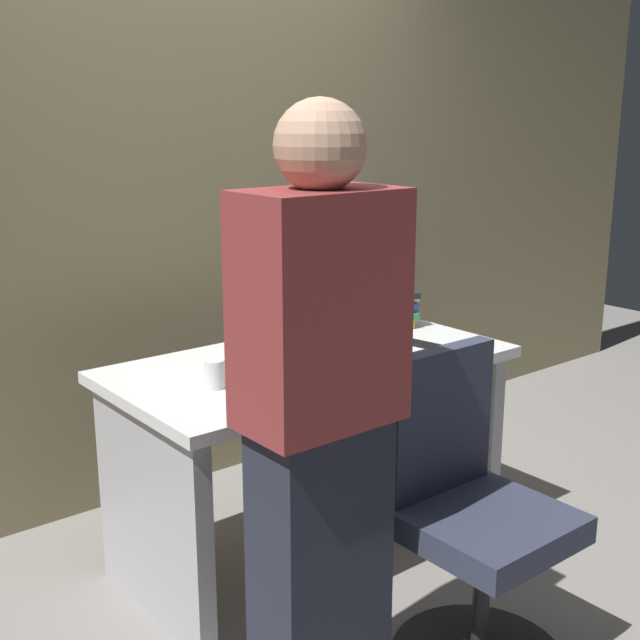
{
  "coord_description": "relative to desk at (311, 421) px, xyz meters",
  "views": [
    {
      "loc": [
        -1.72,
        -2.19,
        1.6
      ],
      "look_at": [
        0.0,
        -0.05,
        0.91
      ],
      "focal_mm": 46.07,
      "sensor_mm": 36.0,
      "label": 1
    }
  ],
  "objects": [
    {
      "name": "office_chair",
      "position": [
        -0.02,
        -0.77,
        -0.09
      ],
      "size": [
        0.52,
        0.52,
        0.94
      ],
      "color": "black",
      "rests_on": "ground"
    },
    {
      "name": "cell_phone",
      "position": [
        0.43,
        -0.13,
        0.24
      ],
      "size": [
        0.09,
        0.15,
        0.01
      ],
      "primitive_type": "cube",
      "rotation": [
        0.0,
        0.0,
        0.17
      ],
      "color": "black",
      "rests_on": "desk"
    },
    {
      "name": "keyboard",
      "position": [
        -0.02,
        -0.09,
        0.25
      ],
      "size": [
        0.44,
        0.15,
        0.02
      ],
      "primitive_type": "cube",
      "rotation": [
        0.0,
        0.0,
        0.05
      ],
      "color": "#262626",
      "rests_on": "desk"
    },
    {
      "name": "person_at_desk",
      "position": [
        -0.51,
        -0.68,
        0.32
      ],
      "size": [
        0.4,
        0.24,
        1.64
      ],
      "color": "#262838",
      "rests_on": "ground"
    },
    {
      "name": "cup_near_keyboard",
      "position": [
        -0.44,
        -0.06,
        0.28
      ],
      "size": [
        0.07,
        0.07,
        0.09
      ],
      "primitive_type": "cylinder",
      "color": "silver",
      "rests_on": "desk"
    },
    {
      "name": "desk",
      "position": [
        0.0,
        0.0,
        0.0
      ],
      "size": [
        1.42,
        0.74,
        0.76
      ],
      "color": "white",
      "rests_on": "ground"
    },
    {
      "name": "mouse",
      "position": [
        0.31,
        -0.07,
        0.25
      ],
      "size": [
        0.06,
        0.1,
        0.03
      ],
      "primitive_type": "ellipsoid",
      "color": "white",
      "rests_on": "desk"
    },
    {
      "name": "wall_back",
      "position": [
        0.0,
        0.88,
        0.98
      ],
      "size": [
        6.4,
        0.1,
        3.0
      ],
      "primitive_type": "cube",
      "color": "#8C7F5B",
      "rests_on": "ground"
    },
    {
      "name": "monitor",
      "position": [
        0.02,
        0.1,
        0.49
      ],
      "size": [
        0.54,
        0.15,
        0.46
      ],
      "color": "silver",
      "rests_on": "desk"
    },
    {
      "name": "book_stack",
      "position": [
        0.52,
        0.13,
        0.31
      ],
      "size": [
        0.21,
        0.18,
        0.15
      ],
      "color": "gold",
      "rests_on": "desk"
    },
    {
      "name": "ground_plane",
      "position": [
        0.0,
        0.0,
        -0.52
      ],
      "size": [
        9.0,
        9.0,
        0.0
      ],
      "primitive_type": "plane",
      "color": "gray"
    }
  ]
}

